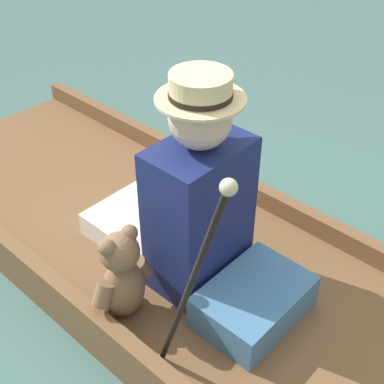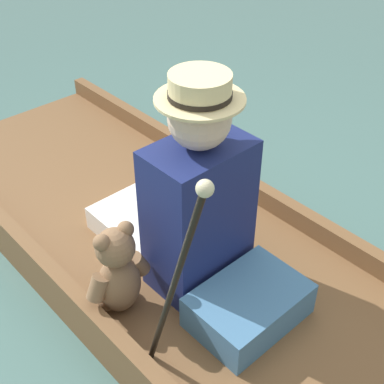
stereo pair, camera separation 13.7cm
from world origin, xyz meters
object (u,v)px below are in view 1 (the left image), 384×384
Objects in this scene: teddy_bear at (122,277)px; walking_cane at (194,276)px; seated_person at (187,202)px; wine_glass at (194,184)px.

teddy_bear is 0.44× the size of walking_cane.
seated_person is 8.80× the size of wine_glass.
wine_glass is at bearing 42.48° from walking_cane.
wine_glass is 0.11× the size of walking_cane.
walking_cane reaches higher than seated_person.
seated_person reaches higher than wine_glass.
seated_person is 2.23× the size of teddy_bear.
wine_glass is at bearing 34.06° from seated_person.
teddy_bear is 0.54m from walking_cane.
seated_person reaches higher than teddy_bear.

